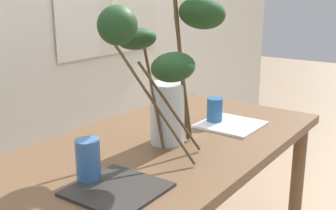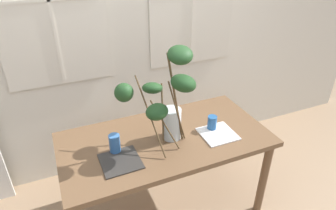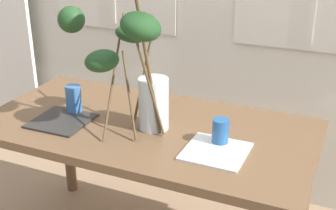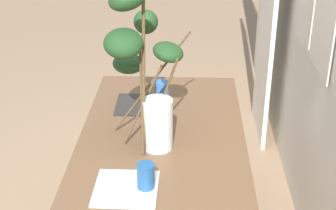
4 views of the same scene
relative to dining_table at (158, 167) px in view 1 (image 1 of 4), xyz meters
The scene contains 6 objects.
dining_table is the anchor object (origin of this frame).
vase_with_branches 0.46m from the dining_table, 103.82° to the right, with size 0.55×0.39×0.76m.
drinking_glass_blue_left 0.42m from the dining_table, behind, with size 0.08×0.08×0.14m, color #386BAD.
drinking_glass_blue_right 0.41m from the dining_table, ahead, with size 0.07×0.07×0.12m, color #235693.
plate_square_left 0.42m from the dining_table, 160.58° to the right, with size 0.26×0.26×0.01m, color #2D2B28.
plate_square_right 0.41m from the dining_table, 17.81° to the right, with size 0.25×0.25×0.01m, color white.
Camera 1 is at (-1.22, -0.93, 1.34)m, focal length 44.67 mm.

